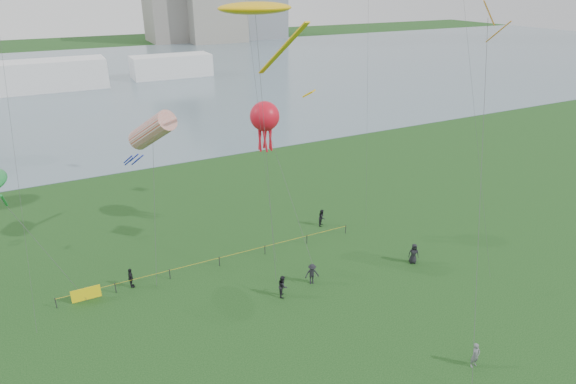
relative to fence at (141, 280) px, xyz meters
name	(u,v)px	position (x,y,z in m)	size (l,w,h in m)	color
ground_plane	(367,384)	(9.51, -15.48, -0.55)	(400.00, 400.00, 0.00)	#123611
lake	(109,81)	(9.51, 84.52, -0.53)	(400.00, 120.00, 0.08)	slate
building_low	(169,1)	(41.51, 152.52, 13.45)	(16.00, 18.00, 28.00)	slate
pavilion_left	(50,75)	(-2.49, 79.52, 2.45)	(22.00, 8.00, 6.00)	white
pavilion_right	(172,66)	(23.51, 82.52, 1.95)	(18.00, 7.00, 5.00)	white
fence	(141,280)	(0.00, 0.00, 0.00)	(24.07, 0.07, 1.05)	black
kite_flyer	(475,355)	(15.98, -17.20, 0.26)	(0.59, 0.39, 1.62)	slate
spectator_a	(283,286)	(8.91, -5.85, 0.29)	(0.82, 0.64, 1.68)	black
spectator_b	(312,274)	(11.56, -5.43, 0.28)	(1.07, 0.62, 1.66)	black
spectator_c	(131,278)	(-0.70, 0.22, 0.23)	(0.93, 0.39, 1.58)	black
spectator_d	(414,254)	(20.30, -6.61, 0.30)	(0.83, 0.54, 1.71)	black
spectator_g	(322,218)	(17.00, 2.33, 0.25)	(0.78, 0.61, 1.60)	black
kite_stingray	(256,9)	(10.50, 1.54, 18.62)	(5.53, 10.20, 19.66)	#3F3F42
kite_windsock	(152,131)	(2.69, 3.33, 10.28)	(4.14, 6.35, 12.67)	#3F3F42
kite_octopus	(265,117)	(11.67, 3.00, 10.32)	(2.42, 9.22, 12.15)	#3F3F42
kite_delta	(489,31)	(20.01, -10.79, 17.79)	(6.98, 9.35, 19.98)	#3F3F42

